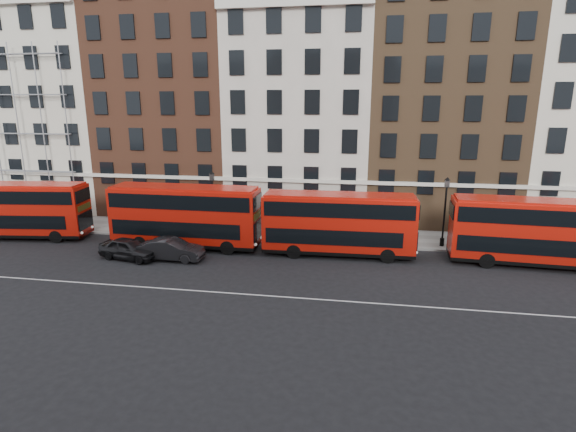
% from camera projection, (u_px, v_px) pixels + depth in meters
% --- Properties ---
extents(ground, '(120.00, 120.00, 0.00)m').
position_uv_depth(ground, '(261.00, 282.00, 27.88)').
color(ground, black).
rests_on(ground, ground).
extents(pavement, '(80.00, 5.00, 0.15)m').
position_uv_depth(pavement, '(288.00, 233.00, 37.90)').
color(pavement, gray).
rests_on(pavement, ground).
extents(kerb, '(80.00, 0.30, 0.16)m').
position_uv_depth(kerb, '(283.00, 242.00, 35.51)').
color(kerb, gray).
rests_on(kerb, ground).
extents(road_centre_line, '(70.00, 0.12, 0.01)m').
position_uv_depth(road_centre_line, '(253.00, 295.00, 25.97)').
color(road_centre_line, white).
rests_on(road_centre_line, ground).
extents(building_terrace, '(64.00, 11.95, 22.00)m').
position_uv_depth(building_terrace, '(298.00, 109.00, 42.51)').
color(building_terrace, beige).
rests_on(building_terrace, ground).
extents(bus_a, '(11.06, 3.89, 4.55)m').
position_uv_depth(bus_a, '(18.00, 209.00, 36.26)').
color(bus_a, '#B51409').
rests_on(bus_a, ground).
extents(bus_b, '(11.32, 2.84, 4.74)m').
position_uv_depth(bus_b, '(185.00, 215.00, 33.96)').
color(bus_b, '#B51409').
rests_on(bus_b, ground).
extents(bus_c, '(10.88, 2.86, 4.55)m').
position_uv_depth(bus_c, '(338.00, 223.00, 32.14)').
color(bus_c, '#B51409').
rests_on(bus_c, ground).
extents(bus_d, '(11.06, 3.28, 4.59)m').
position_uv_depth(bus_d, '(535.00, 231.00, 30.02)').
color(bus_d, '#B51409').
rests_on(bus_d, ground).
extents(car_rear, '(4.67, 2.59, 1.50)m').
position_uv_depth(car_rear, '(129.00, 249.00, 31.80)').
color(car_rear, black).
rests_on(car_rear, ground).
extents(car_front, '(4.62, 1.68, 1.51)m').
position_uv_depth(car_front, '(171.00, 249.00, 31.63)').
color(car_front, black).
rests_on(car_front, ground).
extents(lamp_post_left, '(0.44, 0.44, 5.33)m').
position_uv_depth(lamp_post_left, '(213.00, 200.00, 36.60)').
color(lamp_post_left, black).
rests_on(lamp_post_left, pavement).
extents(lamp_post_right, '(0.44, 0.44, 5.33)m').
position_uv_depth(lamp_post_right, '(445.00, 209.00, 33.66)').
color(lamp_post_right, black).
rests_on(lamp_post_right, pavement).
extents(iron_railings, '(6.60, 0.06, 1.00)m').
position_uv_depth(iron_railings, '(292.00, 220.00, 39.86)').
color(iron_railings, black).
rests_on(iron_railings, pavement).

